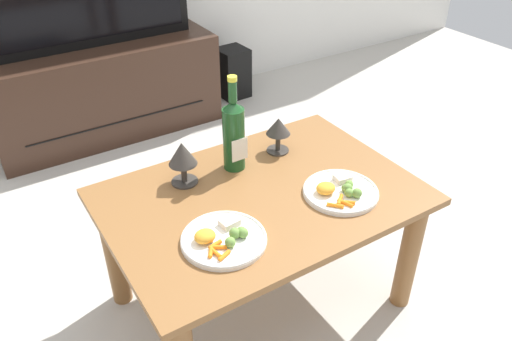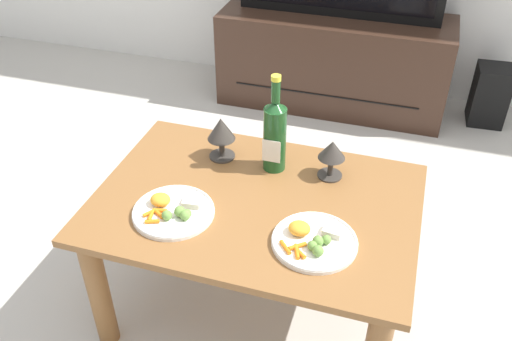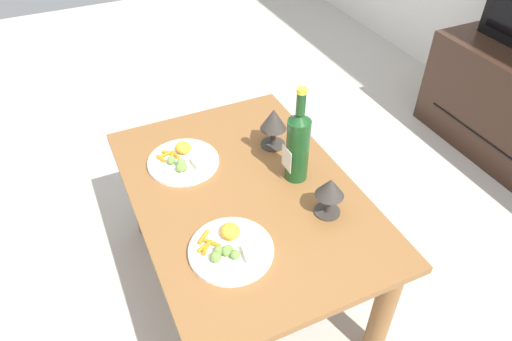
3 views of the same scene
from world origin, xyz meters
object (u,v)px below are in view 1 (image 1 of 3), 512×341
at_px(wine_bottle, 234,133).
at_px(dinner_plate_left, 223,238).
at_px(dinner_plate_right, 340,191).
at_px(tv_stand, 105,90).
at_px(floor_speaker, 233,73).
at_px(goblet_left, 182,156).
at_px(goblet_right, 278,128).
at_px(dining_table, 261,217).

distance_m(wine_bottle, dinner_plate_left, 0.41).
bearing_deg(dinner_plate_right, tv_stand, 98.33).
bearing_deg(floor_speaker, tv_stand, 179.75).
distance_m(dinner_plate_left, dinner_plate_right, 0.44).
xyz_separation_m(goblet_left, dinner_plate_left, (-0.04, -0.33, -0.09)).
height_order(floor_speaker, wine_bottle, wine_bottle).
distance_m(goblet_right, dinner_plate_right, 0.34).
bearing_deg(dinner_plate_left, floor_speaker, 59.37).
bearing_deg(goblet_right, tv_stand, 99.55).
bearing_deg(floor_speaker, dining_table, -119.97).
bearing_deg(wine_bottle, dining_table, -92.21).
relative_size(tv_stand, dinner_plate_left, 5.04).
distance_m(goblet_left, goblet_right, 0.38).
xyz_separation_m(goblet_right, dinner_plate_left, (-0.42, -0.33, -0.08)).
distance_m(floor_speaker, dinner_plate_right, 1.90).
distance_m(goblet_right, dinner_plate_left, 0.54).
xyz_separation_m(dining_table, dinner_plate_right, (0.22, -0.14, 0.11)).
bearing_deg(floor_speaker, wine_bottle, -122.67).
height_order(floor_speaker, dinner_plate_left, dinner_plate_left).
relative_size(floor_speaker, dinner_plate_right, 1.32).
bearing_deg(dinner_plate_right, wine_bottle, 122.72).
relative_size(tv_stand, goblet_right, 9.25).
height_order(tv_stand, goblet_right, goblet_right).
distance_m(dining_table, wine_bottle, 0.30).
xyz_separation_m(floor_speaker, goblet_left, (-1.01, -1.43, 0.44)).
bearing_deg(goblet_right, floor_speaker, 66.33).
bearing_deg(goblet_left, tv_stand, 83.97).
bearing_deg(wine_bottle, tv_stand, 91.78).
bearing_deg(dinner_plate_left, goblet_right, 38.56).
distance_m(wine_bottle, goblet_left, 0.19).
relative_size(dining_table, goblet_left, 6.56).
relative_size(tv_stand, dinner_plate_right, 5.10).
bearing_deg(dinner_plate_right, dining_table, 147.41).
distance_m(tv_stand, dinner_plate_left, 1.75).
bearing_deg(dining_table, goblet_right, 44.66).
bearing_deg(goblet_right, goblet_left, -180.00).
xyz_separation_m(dining_table, goblet_left, (-0.18, 0.19, 0.20)).
xyz_separation_m(floor_speaker, wine_bottle, (-0.82, -1.44, 0.47)).
xyz_separation_m(dining_table, goblet_right, (0.20, 0.19, 0.19)).
bearing_deg(goblet_left, wine_bottle, -2.43).
bearing_deg(dinner_plate_right, floor_speaker, 70.96).
bearing_deg(dining_table, goblet_left, 133.17).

